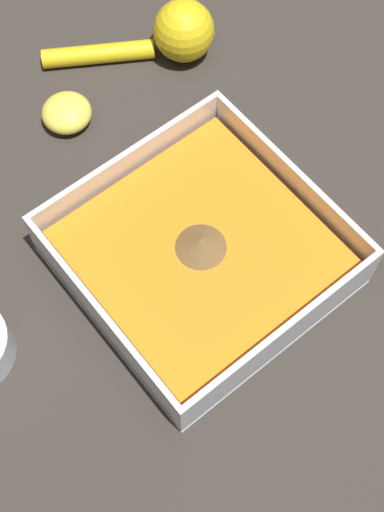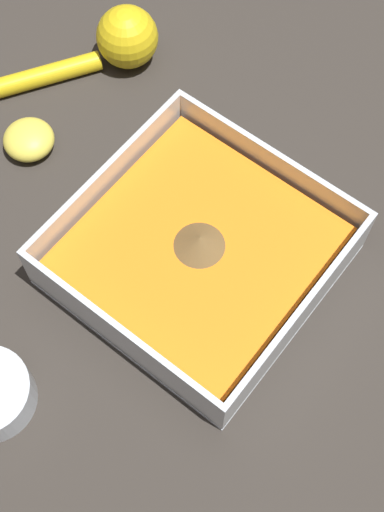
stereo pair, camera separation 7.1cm
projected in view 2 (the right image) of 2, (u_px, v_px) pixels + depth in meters
The scene contains 4 objects.
ground_plane at pixel (155, 277), 0.74m from camera, with size 4.00×4.00×0.00m, color #332D28.
square_dish at pixel (199, 254), 0.73m from camera, with size 0.25×0.25×0.07m.
lemon_squeezer at pixel (115, 43), 0.84m from camera, with size 0.19×0.14×0.07m.
lemon_half at pixel (29, 140), 0.80m from camera, with size 0.06×0.06×0.03m.
Camera 2 is at (0.22, 0.22, 0.68)m, focal length 50.00 mm.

